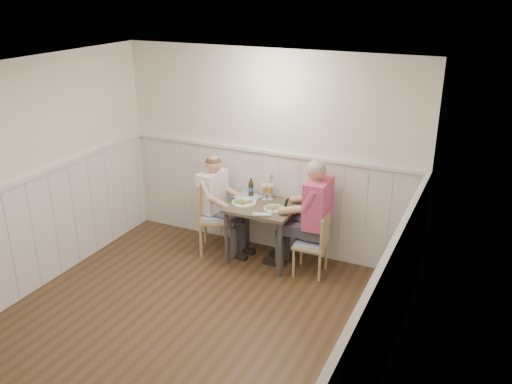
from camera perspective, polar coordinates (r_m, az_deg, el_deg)
ground_plane at (r=5.68m, az=-8.26°, el=-14.85°), size 4.50×4.50×0.00m
room_shell at (r=4.95m, az=-9.19°, el=-0.50°), size 4.04×4.54×2.60m
wainscot at (r=5.82m, az=-4.95°, el=-5.81°), size 4.00×4.49×1.34m
dining_table at (r=6.72m, az=0.72°, el=-2.28°), size 0.82×0.70×0.75m
chair_right at (r=6.53m, az=6.20°, el=-5.22°), size 0.40×0.40×0.79m
chair_left at (r=7.04m, az=-4.57°, el=-2.22°), size 0.60×0.60×0.98m
man_in_pink at (r=6.56m, az=6.06°, el=-3.38°), size 0.67×0.47×1.44m
diner_cream at (r=7.08m, az=-4.29°, el=-1.89°), size 0.64×0.44×1.31m
plate_man at (r=6.56m, az=1.84°, el=-1.66°), size 0.25×0.25×0.06m
plate_diner at (r=6.73m, az=-1.41°, el=-1.03°), size 0.30×0.30×0.08m
beer_glass_a at (r=6.82m, az=1.53°, el=0.28°), size 0.08×0.08×0.20m
beer_glass_b at (r=6.81m, az=0.92°, el=0.30°), size 0.08×0.08×0.20m
beer_bottle at (r=6.94m, az=-0.53°, el=0.42°), size 0.07×0.07×0.24m
rolled_napkin at (r=6.36m, az=0.61°, el=-2.40°), size 0.22×0.13×0.05m
grass_vase at (r=6.86m, az=1.45°, el=0.59°), size 0.04×0.04×0.34m
gingham_mat at (r=6.95m, az=-0.82°, el=-0.46°), size 0.35×0.29×0.01m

